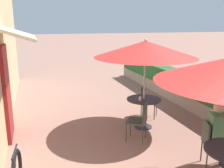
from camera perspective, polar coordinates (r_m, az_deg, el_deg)
planter_hedge at (r=8.02m, az=17.42°, el=-1.46°), size 0.60×10.38×1.01m
cafe_chair_near_right at (r=4.90m, az=21.77°, el=-11.93°), size 0.52×0.52×0.87m
seated_patron_near_right at (r=4.86m, az=23.23°, el=-10.06°), size 0.49×0.45×1.25m
patio_table_mid at (r=6.24m, az=7.25°, el=-4.99°), size 0.84×0.84×0.75m
patio_umbrella_mid at (r=5.94m, az=7.66°, el=7.92°), size 2.43×2.43×2.20m
cafe_chair_mid_left at (r=6.98m, az=7.92°, el=-3.37°), size 0.56×0.56×0.87m
cafe_chair_mid_right at (r=5.54m, az=6.38°, el=-7.95°), size 0.56×0.56×0.87m
coffee_cup_mid at (r=6.02m, az=6.43°, el=-3.37°), size 0.07×0.07×0.09m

